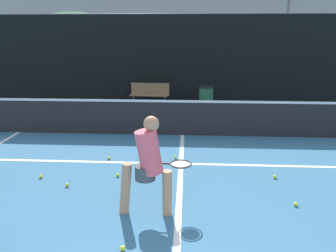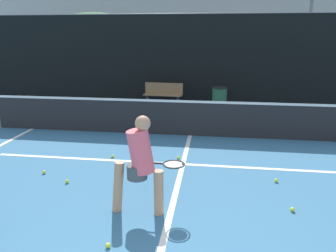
# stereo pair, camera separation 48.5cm
# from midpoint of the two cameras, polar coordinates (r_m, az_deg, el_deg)

# --- Properties ---
(court_service_line) EXTENTS (8.25, 0.10, 0.01)m
(court_service_line) POSITION_cam_midpoint_polar(r_m,az_deg,el_deg) (6.87, 4.63, -6.66)
(court_service_line) COLOR white
(court_service_line) RESTS_ON ground
(court_center_mark) EXTENTS (0.10, 6.11, 0.01)m
(court_center_mark) POSITION_cam_midpoint_polar(r_m,az_deg,el_deg) (5.92, 4.00, -10.48)
(court_center_mark) COLOR white
(court_center_mark) RESTS_ON ground
(net) EXTENTS (11.09, 0.09, 1.07)m
(net) POSITION_cam_midpoint_polar(r_m,az_deg,el_deg) (8.62, 5.54, 1.58)
(net) COLOR slate
(net) RESTS_ON ground
(fence_back) EXTENTS (24.00, 0.06, 3.33)m
(fence_back) POSITION_cam_midpoint_polar(r_m,az_deg,el_deg) (12.56, 6.60, 11.33)
(fence_back) COLOR black
(fence_back) RESTS_ON ground
(player_practicing) EXTENTS (1.10, 0.56, 1.52)m
(player_practicing) POSITION_cam_midpoint_polar(r_m,az_deg,el_deg) (4.78, -1.97, -6.29)
(player_practicing) COLOR tan
(player_practicing) RESTS_ON ground
(tennis_ball_scattered_1) EXTENTS (0.07, 0.07, 0.07)m
(tennis_ball_scattered_1) POSITION_cam_midpoint_polar(r_m,az_deg,el_deg) (5.58, 23.28, -13.27)
(tennis_ball_scattered_1) COLOR #D1E033
(tennis_ball_scattered_1) RESTS_ON ground
(tennis_ball_scattered_2) EXTENTS (0.07, 0.07, 0.07)m
(tennis_ball_scattered_2) POSITION_cam_midpoint_polar(r_m,az_deg,el_deg) (7.25, -7.76, -5.26)
(tennis_ball_scattered_2) COLOR #D1E033
(tennis_ball_scattered_2) RESTS_ON ground
(tennis_ball_scattered_3) EXTENTS (0.07, 0.07, 0.07)m
(tennis_ball_scattered_3) POSITION_cam_midpoint_polar(r_m,az_deg,el_deg) (4.44, -7.17, -20.02)
(tennis_ball_scattered_3) COLOR #D1E033
(tennis_ball_scattered_3) RESTS_ON ground
(tennis_ball_scattered_4) EXTENTS (0.07, 0.07, 0.07)m
(tennis_ball_scattered_4) POSITION_cam_midpoint_polar(r_m,az_deg,el_deg) (6.75, -18.87, -7.65)
(tennis_ball_scattered_4) COLOR #D1E033
(tennis_ball_scattered_4) RESTS_ON ground
(tennis_ball_scattered_5) EXTENTS (0.07, 0.07, 0.07)m
(tennis_ball_scattered_5) POSITION_cam_midpoint_polar(r_m,az_deg,el_deg) (6.22, -15.03, -9.35)
(tennis_ball_scattered_5) COLOR #D1E033
(tennis_ball_scattered_5) RESTS_ON ground
(tennis_ball_scattered_6) EXTENTS (0.07, 0.07, 0.07)m
(tennis_ball_scattered_6) POSITION_cam_midpoint_polar(r_m,az_deg,el_deg) (6.44, 20.43, -8.94)
(tennis_ball_scattered_6) COLOR #D1E033
(tennis_ball_scattered_6) RESTS_ON ground
(tennis_ball_scattered_7) EXTENTS (0.07, 0.07, 0.07)m
(tennis_ball_scattered_7) POSITION_cam_midpoint_polar(r_m,az_deg,el_deg) (7.12, 3.76, -5.53)
(tennis_ball_scattered_7) COLOR #D1E033
(tennis_ball_scattered_7) RESTS_ON ground
(tennis_ball_scattered_8) EXTENTS (0.07, 0.07, 0.07)m
(tennis_ball_scattered_8) POSITION_cam_midpoint_polar(r_m,az_deg,el_deg) (6.38, -6.61, -8.23)
(tennis_ball_scattered_8) COLOR #D1E033
(tennis_ball_scattered_8) RESTS_ON ground
(courtside_bench) EXTENTS (1.44, 0.47, 0.86)m
(courtside_bench) POSITION_cam_midpoint_polar(r_m,az_deg,el_deg) (12.16, 0.31, 5.59)
(courtside_bench) COLOR olive
(courtside_bench) RESTS_ON ground
(trash_bin) EXTENTS (0.54, 0.54, 0.80)m
(trash_bin) POSITION_cam_midpoint_polar(r_m,az_deg,el_deg) (11.86, 10.11, 4.78)
(trash_bin) COLOR #28603D
(trash_bin) RESTS_ON ground
(parked_car) EXTENTS (1.75, 4.21, 1.53)m
(parked_car) POSITION_cam_midpoint_polar(r_m,az_deg,el_deg) (15.46, 15.03, 7.95)
(parked_car) COLOR silver
(parked_car) RESTS_ON ground
(tree_west) EXTENTS (3.17, 3.17, 3.68)m
(tree_west) POSITION_cam_midpoint_polar(r_m,az_deg,el_deg) (18.28, -11.99, 17.28)
(tree_west) COLOR brown
(tree_west) RESTS_ON ground
(building_far) EXTENTS (36.00, 2.40, 5.89)m
(building_far) POSITION_cam_midpoint_polar(r_m,az_deg,el_deg) (26.45, 7.61, 16.41)
(building_far) COLOR #B2ADA3
(building_far) RESTS_ON ground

